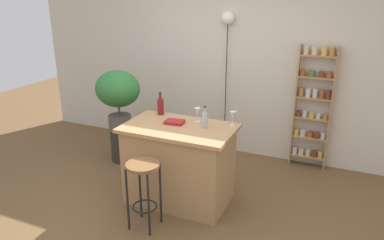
{
  "coord_description": "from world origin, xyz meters",
  "views": [
    {
      "loc": [
        1.65,
        -3.13,
        2.35
      ],
      "look_at": [
        0.05,
        0.55,
        0.92
      ],
      "focal_mm": 34.43,
      "sensor_mm": 36.0,
      "label": 1
    }
  ],
  "objects_px": {
    "spice_shelf": "(313,106)",
    "plant_stool": "(121,145)",
    "wine_glass_center": "(198,112)",
    "pendant_globe_light": "(228,21)",
    "cookbook": "(175,122)",
    "bottle_vinegar": "(205,120)",
    "bar_stool": "(143,180)",
    "wine_glass_left": "(233,116)",
    "potted_plant": "(118,92)",
    "bottle_spirits_clear": "(161,106)"
  },
  "relations": [
    {
      "from": "bar_stool",
      "to": "spice_shelf",
      "type": "height_order",
      "value": "spice_shelf"
    },
    {
      "from": "plant_stool",
      "to": "wine_glass_left",
      "type": "height_order",
      "value": "wine_glass_left"
    },
    {
      "from": "wine_glass_left",
      "to": "cookbook",
      "type": "height_order",
      "value": "wine_glass_left"
    },
    {
      "from": "plant_stool",
      "to": "bottle_vinegar",
      "type": "height_order",
      "value": "bottle_vinegar"
    },
    {
      "from": "potted_plant",
      "to": "wine_glass_left",
      "type": "relative_size",
      "value": 5.11
    },
    {
      "from": "spice_shelf",
      "to": "cookbook",
      "type": "bearing_deg",
      "value": -132.84
    },
    {
      "from": "bar_stool",
      "to": "bottle_vinegar",
      "type": "distance_m",
      "value": 0.93
    },
    {
      "from": "pendant_globe_light",
      "to": "plant_stool",
      "type": "bearing_deg",
      "value": -143.73
    },
    {
      "from": "spice_shelf",
      "to": "bottle_vinegar",
      "type": "bearing_deg",
      "value": -124.56
    },
    {
      "from": "plant_stool",
      "to": "wine_glass_left",
      "type": "bearing_deg",
      "value": -11.72
    },
    {
      "from": "potted_plant",
      "to": "pendant_globe_light",
      "type": "height_order",
      "value": "pendant_globe_light"
    },
    {
      "from": "bottle_spirits_clear",
      "to": "plant_stool",
      "type": "bearing_deg",
      "value": 158.06
    },
    {
      "from": "bar_stool",
      "to": "cookbook",
      "type": "height_order",
      "value": "cookbook"
    },
    {
      "from": "wine_glass_left",
      "to": "pendant_globe_light",
      "type": "distance_m",
      "value": 1.65
    },
    {
      "from": "bottle_spirits_clear",
      "to": "pendant_globe_light",
      "type": "relative_size",
      "value": 0.13
    },
    {
      "from": "wine_glass_left",
      "to": "bar_stool",
      "type": "bearing_deg",
      "value": -126.38
    },
    {
      "from": "spice_shelf",
      "to": "wine_glass_left",
      "type": "xyz_separation_m",
      "value": [
        -0.72,
        -1.26,
        0.16
      ]
    },
    {
      "from": "wine_glass_center",
      "to": "pendant_globe_light",
      "type": "height_order",
      "value": "pendant_globe_light"
    },
    {
      "from": "bar_stool",
      "to": "bottle_spirits_clear",
      "type": "distance_m",
      "value": 1.06
    },
    {
      "from": "plant_stool",
      "to": "cookbook",
      "type": "bearing_deg",
      "value": -26.23
    },
    {
      "from": "plant_stool",
      "to": "cookbook",
      "type": "xyz_separation_m",
      "value": [
        1.13,
        -0.56,
        0.7
      ]
    },
    {
      "from": "potted_plant",
      "to": "bar_stool",
      "type": "bearing_deg",
      "value": -48.1
    },
    {
      "from": "bottle_vinegar",
      "to": "cookbook",
      "type": "xyz_separation_m",
      "value": [
        -0.36,
        -0.02,
        -0.07
      ]
    },
    {
      "from": "plant_stool",
      "to": "wine_glass_center",
      "type": "height_order",
      "value": "wine_glass_center"
    },
    {
      "from": "bottle_vinegar",
      "to": "wine_glass_center",
      "type": "relative_size",
      "value": 1.46
    },
    {
      "from": "plant_stool",
      "to": "wine_glass_center",
      "type": "distance_m",
      "value": 1.62
    },
    {
      "from": "spice_shelf",
      "to": "bottle_spirits_clear",
      "type": "relative_size",
      "value": 6.11
    },
    {
      "from": "spice_shelf",
      "to": "potted_plant",
      "type": "relative_size",
      "value": 2.01
    },
    {
      "from": "cookbook",
      "to": "potted_plant",
      "type": "bearing_deg",
      "value": 147.78
    },
    {
      "from": "bar_stool",
      "to": "spice_shelf",
      "type": "relative_size",
      "value": 0.43
    },
    {
      "from": "spice_shelf",
      "to": "cookbook",
      "type": "relative_size",
      "value": 8.04
    },
    {
      "from": "spice_shelf",
      "to": "potted_plant",
      "type": "distance_m",
      "value": 2.64
    },
    {
      "from": "cookbook",
      "to": "wine_glass_center",
      "type": "bearing_deg",
      "value": 30.99
    },
    {
      "from": "spice_shelf",
      "to": "wine_glass_center",
      "type": "distance_m",
      "value": 1.73
    },
    {
      "from": "bar_stool",
      "to": "pendant_globe_light",
      "type": "height_order",
      "value": "pendant_globe_light"
    },
    {
      "from": "bottle_vinegar",
      "to": "pendant_globe_light",
      "type": "relative_size",
      "value": 0.12
    },
    {
      "from": "bar_stool",
      "to": "wine_glass_left",
      "type": "bearing_deg",
      "value": 53.62
    },
    {
      "from": "spice_shelf",
      "to": "wine_glass_center",
      "type": "relative_size",
      "value": 10.29
    },
    {
      "from": "potted_plant",
      "to": "bottle_vinegar",
      "type": "bearing_deg",
      "value": -19.91
    },
    {
      "from": "bottle_vinegar",
      "to": "wine_glass_left",
      "type": "relative_size",
      "value": 1.46
    },
    {
      "from": "plant_stool",
      "to": "pendant_globe_light",
      "type": "distance_m",
      "value": 2.3
    },
    {
      "from": "bar_stool",
      "to": "plant_stool",
      "type": "bearing_deg",
      "value": 131.9
    },
    {
      "from": "spice_shelf",
      "to": "plant_stool",
      "type": "xyz_separation_m",
      "value": [
        -2.48,
        -0.89,
        -0.64
      ]
    },
    {
      "from": "plant_stool",
      "to": "bottle_vinegar",
      "type": "distance_m",
      "value": 1.77
    },
    {
      "from": "spice_shelf",
      "to": "bottle_spirits_clear",
      "type": "xyz_separation_m",
      "value": [
        -1.64,
        -1.23,
        0.15
      ]
    },
    {
      "from": "plant_stool",
      "to": "potted_plant",
      "type": "distance_m",
      "value": 0.78
    },
    {
      "from": "spice_shelf",
      "to": "pendant_globe_light",
      "type": "distance_m",
      "value": 1.63
    },
    {
      "from": "bar_stool",
      "to": "wine_glass_left",
      "type": "xyz_separation_m",
      "value": [
        0.64,
        0.88,
        0.5
      ]
    },
    {
      "from": "plant_stool",
      "to": "wine_glass_center",
      "type": "relative_size",
      "value": 2.94
    },
    {
      "from": "wine_glass_center",
      "to": "pendant_globe_light",
      "type": "bearing_deg",
      "value": 94.48
    }
  ]
}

